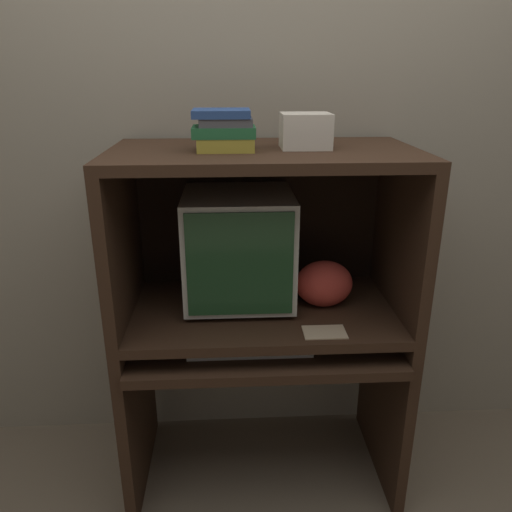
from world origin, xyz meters
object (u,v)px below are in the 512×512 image
at_px(mouse, 327,343).
at_px(book_stack, 224,130).
at_px(storage_box, 305,131).
at_px(snack_bag, 324,284).
at_px(crt_monitor, 239,247).
at_px(keyboard, 249,344).

distance_m(mouse, book_stack, 0.83).
relative_size(mouse, storage_box, 0.45).
bearing_deg(snack_bag, book_stack, -173.42).
height_order(crt_monitor, snack_bag, crt_monitor).
bearing_deg(crt_monitor, book_stack, -114.21).
bearing_deg(mouse, storage_box, 120.35).
bearing_deg(snack_bag, keyboard, -155.66).
bearing_deg(mouse, keyboard, 176.59).
bearing_deg(snack_bag, crt_monitor, 170.02).
bearing_deg(mouse, snack_bag, 87.60).
height_order(mouse, book_stack, book_stack).
xyz_separation_m(mouse, book_stack, (-0.36, 0.10, 0.74)).
xyz_separation_m(crt_monitor, storage_box, (0.23, -0.06, 0.43)).
xyz_separation_m(book_stack, storage_box, (0.27, 0.04, -0.01)).
bearing_deg(mouse, crt_monitor, 147.00).
height_order(book_stack, storage_box, book_stack).
height_order(snack_bag, storage_box, storage_box).
relative_size(keyboard, book_stack, 2.17).
bearing_deg(keyboard, book_stack, 130.39).
bearing_deg(book_stack, crt_monitor, 65.79).
xyz_separation_m(crt_monitor, mouse, (0.31, -0.20, -0.30)).
height_order(crt_monitor, keyboard, crt_monitor).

